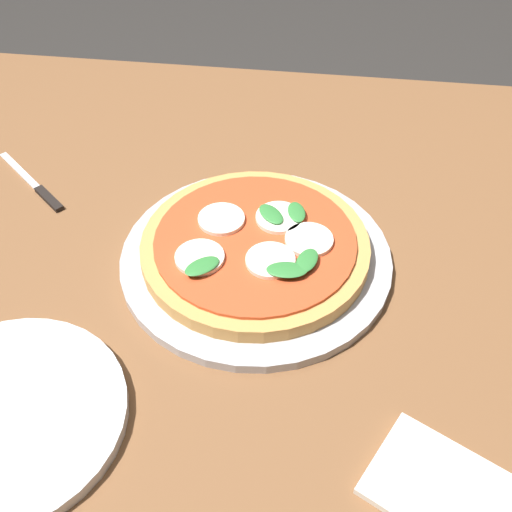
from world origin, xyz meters
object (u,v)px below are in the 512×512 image
(knife, at_px, (38,188))
(dining_table, at_px, (215,311))
(serving_tray, at_px, (256,258))
(napkin, at_px, (447,492))
(plate_white, at_px, (5,417))
(pizza, at_px, (255,246))

(knife, bearing_deg, dining_table, -17.73)
(serving_tray, xyz_separation_m, napkin, (0.20, -0.25, -0.00))
(napkin, bearing_deg, plate_white, 177.36)
(serving_tray, distance_m, pizza, 0.02)
(serving_tray, height_order, plate_white, plate_white)
(napkin, bearing_deg, serving_tray, 127.77)
(pizza, bearing_deg, plate_white, -130.18)
(plate_white, bearing_deg, serving_tray, 49.39)
(knife, bearing_deg, pizza, -17.37)
(dining_table, relative_size, napkin, 9.55)
(serving_tray, relative_size, knife, 2.44)
(dining_table, distance_m, serving_tray, 0.14)
(dining_table, distance_m, napkin, 0.39)
(plate_white, distance_m, napkin, 0.40)
(serving_tray, height_order, knife, serving_tray)
(plate_white, bearing_deg, pizza, 49.82)
(serving_tray, xyz_separation_m, plate_white, (-0.20, -0.23, 0.00))
(serving_tray, distance_m, napkin, 0.32)
(dining_table, bearing_deg, plate_white, -119.74)
(pizza, xyz_separation_m, knife, (-0.30, 0.09, -0.02))
(serving_tray, relative_size, napkin, 2.38)
(plate_white, bearing_deg, knife, 106.48)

